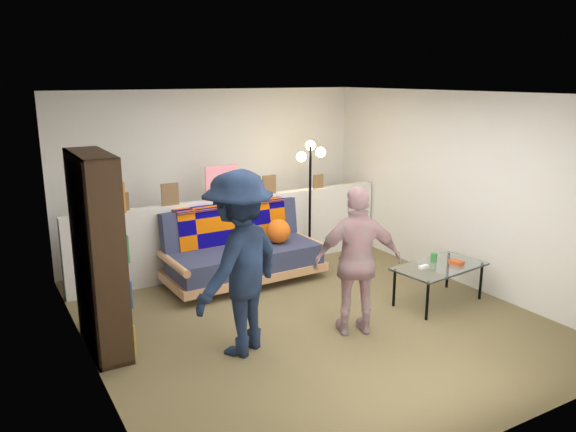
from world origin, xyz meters
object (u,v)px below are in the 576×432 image
Objects in this scene: futon_sofa at (243,251)px; bookshelf at (99,261)px; floor_lamp at (310,177)px; coffee_table at (440,268)px; person_left at (239,264)px; person_right at (358,262)px.

bookshelf is at bearing -153.05° from futon_sofa.
bookshelf is 1.12× the size of floor_lamp.
bookshelf is 1.67× the size of coffee_table.
person_right is (1.20, -0.24, -0.11)m from person_left.
person_left is at bearing -135.81° from floor_lamp.
coffee_table is at bearing -12.34° from bookshelf.
futon_sofa is 1.44m from floor_lamp.
person_right is at bearing 139.32° from person_left.
bookshelf reaches higher than futon_sofa.
person_left is 1.15× the size of person_right.
bookshelf is 3.73m from coffee_table.
coffee_table is at bearing 148.52° from person_left.
futon_sofa is 2.01m from person_right.
person_right is at bearing -22.13° from bookshelf.
person_right is at bearing -110.38° from floor_lamp.
futon_sofa reaches higher than coffee_table.
person_left reaches higher than person_right.
person_left is (-0.85, -1.71, 0.48)m from futon_sofa.
coffee_table is 0.65× the size of person_left.
person_left is at bearing 178.07° from coffee_table.
futon_sofa is 2.43m from coffee_table.
floor_lamp is 2.38m from person_right.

